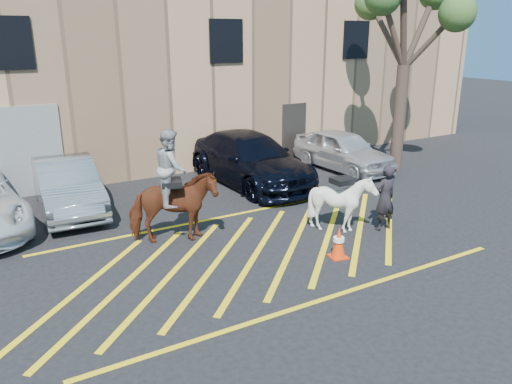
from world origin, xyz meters
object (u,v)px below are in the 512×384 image
car_silver_sedan (67,186)px  saddled_white (342,203)px  handler (385,198)px  traffic_cone (339,242)px  car_white_suv (343,150)px  car_blue_suv (250,159)px  mounted_bay (172,198)px  tree (409,8)px

car_silver_sedan → saddled_white: (5.71, -5.20, 0.03)m
car_silver_sedan → handler: 8.80m
car_silver_sedan → traffic_cone: 7.92m
saddled_white → traffic_cone: size_ratio=2.09×
handler → traffic_cone: handler is taller
saddled_white → traffic_cone: 1.66m
handler → saddled_white: bearing=-21.5°
car_white_suv → traffic_cone: bearing=-133.2°
car_blue_suv → saddled_white: car_blue_suv is taller
handler → traffic_cone: size_ratio=2.35×
car_white_suv → mounted_bay: 8.58m
car_silver_sedan → car_white_suv: 9.71m
car_silver_sedan → saddled_white: size_ratio=2.95×
handler → tree: 7.88m
tree → handler: bearing=-137.9°
car_silver_sedan → car_white_suv: car_silver_sedan is taller
car_white_suv → mounted_bay: mounted_bay is taller
car_silver_sedan → traffic_cone: car_silver_sedan is taller
car_silver_sedan → mounted_bay: bearing=-61.7°
mounted_bay → tree: bearing=12.9°
car_white_suv → tree: bearing=-34.8°
car_white_suv → mounted_bay: bearing=-160.7°
saddled_white → handler: bearing=-23.7°
car_blue_suv → mounted_bay: size_ratio=2.05×
car_white_suv → tree: size_ratio=0.59×
car_blue_suv → mounted_bay: 5.37m
car_silver_sedan → saddled_white: 7.73m
mounted_bay → tree: tree is taller
car_silver_sedan → tree: 12.49m
traffic_cone → car_white_suv: bearing=49.7°
car_blue_suv → handler: 5.50m
car_silver_sedan → traffic_cone: (4.65, -6.40, -0.37)m
saddled_white → mounted_bay: bearing=159.1°
saddled_white → car_silver_sedan: bearing=137.7°
car_blue_suv → saddled_white: size_ratio=3.75×
car_blue_suv → tree: bearing=-15.1°
car_silver_sedan → handler: handler is taller
car_white_suv → car_blue_suv: bearing=173.7°
car_white_suv → mounted_bay: size_ratio=1.55×
car_blue_suv → handler: size_ratio=3.33×
car_blue_suv → mounted_bay: mounted_bay is taller
car_silver_sedan → handler: size_ratio=2.62×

